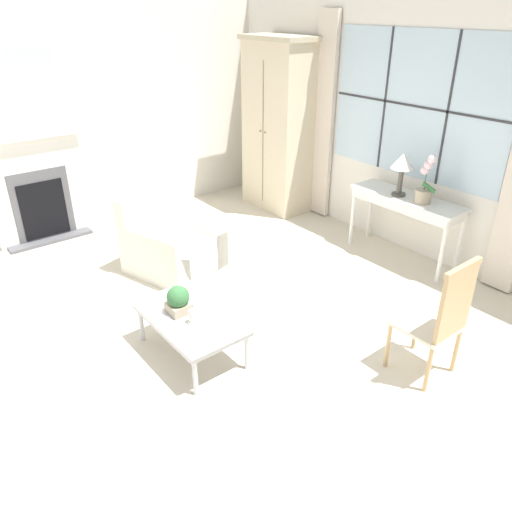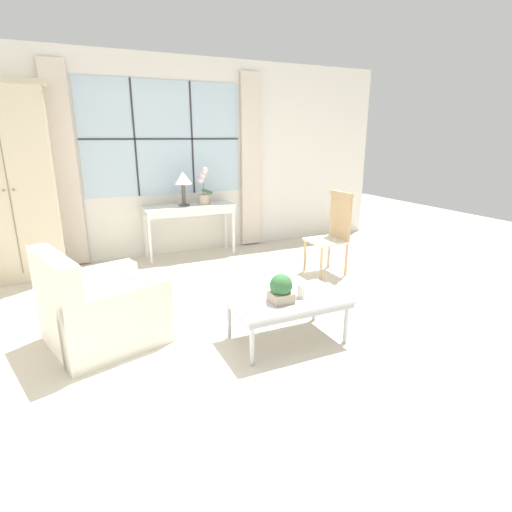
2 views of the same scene
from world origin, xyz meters
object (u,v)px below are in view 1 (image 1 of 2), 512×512
(armchair_upholstered, at_px, (172,245))
(pillar_candle, at_px, (193,317))
(table_lamp, at_px, (403,163))
(potted_plant_small, at_px, (178,300))
(coffee_table, at_px, (191,319))
(potted_orchid, at_px, (425,184))
(armoire, at_px, (278,126))
(console_table, at_px, (406,204))
(side_chair_wooden, at_px, (441,316))
(fireplace, at_px, (35,180))

(armchair_upholstered, xyz_separation_m, pillar_candle, (1.57, -0.69, 0.17))
(table_lamp, relative_size, potted_plant_small, 1.99)
(armchair_upholstered, xyz_separation_m, coffee_table, (1.46, -0.65, 0.07))
(table_lamp, height_order, potted_orchid, potted_orchid)
(armoire, relative_size, potted_plant_small, 9.50)
(console_table, relative_size, coffee_table, 1.34)
(console_table, relative_size, potted_plant_small, 5.41)
(console_table, distance_m, side_chair_wooden, 2.11)
(fireplace, relative_size, potted_plant_small, 9.37)
(console_table, bearing_deg, armchair_upholstered, -122.66)
(fireplace, relative_size, console_table, 1.73)
(armchair_upholstered, distance_m, potted_plant_small, 1.56)
(table_lamp, relative_size, armchair_upholstered, 0.46)
(armoire, bearing_deg, fireplace, -107.90)
(armoire, distance_m, console_table, 2.23)
(armchair_upholstered, bearing_deg, coffee_table, -24.10)
(side_chair_wooden, bearing_deg, pillar_candle, -133.24)
(console_table, relative_size, potted_orchid, 2.46)
(table_lamp, distance_m, side_chair_wooden, 2.21)
(fireplace, xyz_separation_m, armoire, (0.98, 3.04, 0.40))
(coffee_table, distance_m, potted_plant_small, 0.19)
(potted_orchid, bearing_deg, potted_plant_small, -95.38)
(potted_orchid, bearing_deg, armoire, -179.58)
(fireplace, relative_size, armoire, 0.99)
(console_table, distance_m, potted_plant_small, 2.94)
(potted_orchid, relative_size, armchair_upholstered, 0.50)
(fireplace, relative_size, coffee_table, 2.32)
(fireplace, bearing_deg, pillar_candle, 2.92)
(potted_plant_small, bearing_deg, console_table, 88.89)
(armchair_upholstered, distance_m, side_chair_wooden, 2.99)
(fireplace, distance_m, potted_plant_small, 3.11)
(armchair_upholstered, xyz_separation_m, potted_plant_small, (1.37, -0.70, 0.24))
(coffee_table, bearing_deg, potted_plant_small, -151.49)
(table_lamp, height_order, armchair_upholstered, table_lamp)
(console_table, height_order, pillar_candle, console_table)
(console_table, height_order, potted_plant_small, console_table)
(fireplace, height_order, potted_plant_small, fireplace)
(fireplace, relative_size, armchair_upholstered, 2.14)
(potted_orchid, bearing_deg, coffee_table, -93.63)
(table_lamp, relative_size, pillar_candle, 3.77)
(console_table, xyz_separation_m, side_chair_wooden, (1.46, -1.52, -0.10))
(table_lamp, xyz_separation_m, armchair_upholstered, (-1.34, -2.18, -0.85))
(armoire, height_order, side_chair_wooden, armoire)
(side_chair_wooden, height_order, coffee_table, side_chair_wooden)
(armoire, xyz_separation_m, coffee_table, (2.21, -2.83, -0.81))
(potted_plant_small, xyz_separation_m, pillar_candle, (0.20, 0.01, -0.06))
(armchair_upholstered, relative_size, side_chair_wooden, 1.02)
(potted_orchid, xyz_separation_m, pillar_candle, (-0.07, -2.89, -0.52))
(console_table, bearing_deg, armoire, -178.61)
(table_lamp, height_order, pillar_candle, table_lamp)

